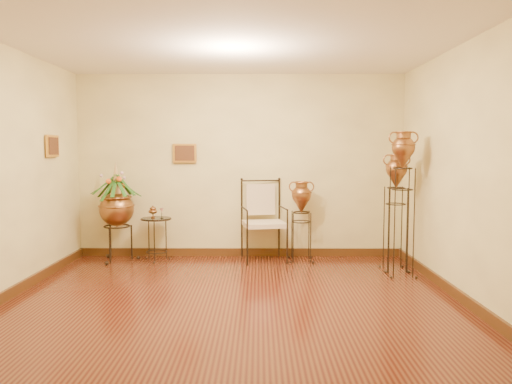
{
  "coord_description": "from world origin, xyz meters",
  "views": [
    {
      "loc": [
        0.29,
        -5.19,
        1.64
      ],
      "look_at": [
        0.25,
        1.3,
        1.1
      ],
      "focal_mm": 35.0,
      "sensor_mm": 36.0,
      "label": 1
    }
  ],
  "objects_px": {
    "armchair": "(264,221)",
    "side_table": "(156,238)",
    "amphora_tall": "(402,202)",
    "amphora_mid": "(396,211)",
    "planter_urn": "(116,205)"
  },
  "relations": [
    {
      "from": "planter_urn",
      "to": "side_table",
      "type": "distance_m",
      "value": 0.77
    },
    {
      "from": "planter_urn",
      "to": "armchair",
      "type": "relative_size",
      "value": 1.25
    },
    {
      "from": "amphora_tall",
      "to": "amphora_mid",
      "type": "xyz_separation_m",
      "value": [
        0.0,
        0.29,
        -0.16
      ]
    },
    {
      "from": "planter_urn",
      "to": "side_table",
      "type": "bearing_deg",
      "value": 0.07
    },
    {
      "from": "amphora_tall",
      "to": "side_table",
      "type": "distance_m",
      "value": 3.56
    },
    {
      "from": "amphora_mid",
      "to": "armchair",
      "type": "relative_size",
      "value": 1.34
    },
    {
      "from": "amphora_tall",
      "to": "side_table",
      "type": "bearing_deg",
      "value": 165.43
    },
    {
      "from": "amphora_tall",
      "to": "planter_urn",
      "type": "bearing_deg",
      "value": 167.51
    },
    {
      "from": "amphora_mid",
      "to": "planter_urn",
      "type": "xyz_separation_m",
      "value": [
        -3.98,
        0.59,
        0.02
      ]
    },
    {
      "from": "planter_urn",
      "to": "amphora_mid",
      "type": "bearing_deg",
      "value": -8.42
    },
    {
      "from": "amphora_mid",
      "to": "side_table",
      "type": "relative_size",
      "value": 1.99
    },
    {
      "from": "amphora_mid",
      "to": "planter_urn",
      "type": "distance_m",
      "value": 4.02
    },
    {
      "from": "planter_urn",
      "to": "side_table",
      "type": "relative_size",
      "value": 1.85
    },
    {
      "from": "armchair",
      "to": "side_table",
      "type": "xyz_separation_m",
      "value": [
        -1.6,
        0.0,
        -0.27
      ]
    },
    {
      "from": "amphora_mid",
      "to": "planter_urn",
      "type": "height_order",
      "value": "amphora_mid"
    }
  ]
}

